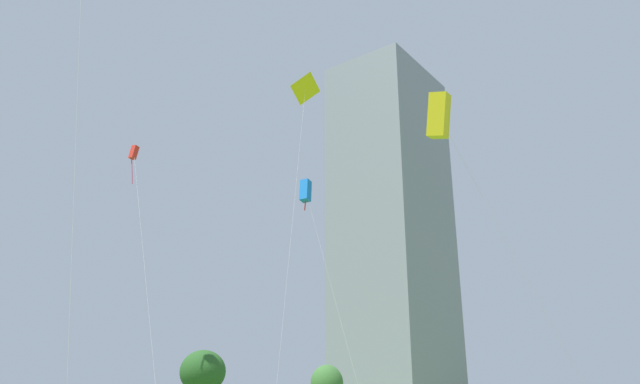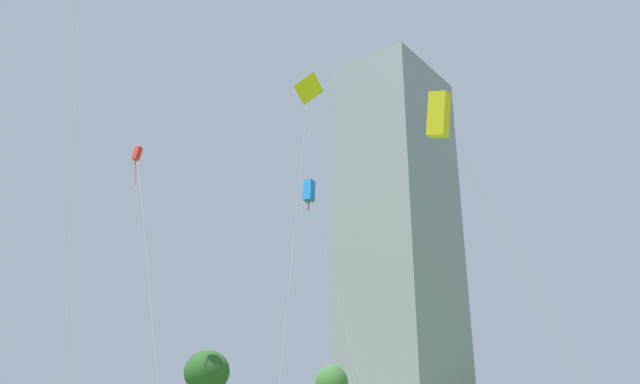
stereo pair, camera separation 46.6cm
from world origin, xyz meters
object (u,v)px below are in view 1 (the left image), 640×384
distant_highrise_0 (393,231)px  kite_flying_0 (439,116)px  park_tree_0 (327,384)px  kite_flying_1 (134,156)px  kite_flying_3 (305,90)px  park_tree_1 (203,372)px  kite_flying_4 (306,191)px

distant_highrise_0 → kite_flying_0: bearing=-59.0°
park_tree_0 → distant_highrise_0: size_ratio=0.08×
kite_flying_1 → kite_flying_3: size_ratio=0.68×
kite_flying_0 → park_tree_1: kite_flying_0 is taller
kite_flying_4 → park_tree_1: kite_flying_4 is taller
kite_flying_4 → park_tree_1: 17.82m
kite_flying_0 → kite_flying_1: size_ratio=0.84×
kite_flying_3 → distant_highrise_0: bearing=104.8°
kite_flying_0 → kite_flying_3: 27.36m
kite_flying_4 → park_tree_1: size_ratio=3.42×
park_tree_0 → distant_highrise_0: bearing=104.7°
kite_flying_0 → kite_flying_4: 23.89m
kite_flying_3 → distant_highrise_0: (-19.13, 72.30, 6.51)m
kite_flying_0 → park_tree_0: size_ratio=3.09×
kite_flying_3 → kite_flying_4: bearing=78.5°
kite_flying_3 → park_tree_1: 27.35m
kite_flying_0 → park_tree_1: size_ratio=2.87×
kite_flying_0 → distant_highrise_0: bearing=112.4°
kite_flying_1 → kite_flying_4: 15.41m
kite_flying_3 → distant_highrise_0: distant_highrise_0 is taller
kite_flying_0 → kite_flying_4: kite_flying_4 is taller
kite_flying_3 → distant_highrise_0: size_ratio=0.42×
kite_flying_0 → distant_highrise_0: 97.62m
kite_flying_4 → park_tree_1: (-6.20, -5.31, -15.84)m
kite_flying_1 → park_tree_1: size_ratio=3.42×
kite_flying_1 → park_tree_0: bearing=75.9°
kite_flying_4 → distant_highrise_0: bearing=104.9°
kite_flying_3 → kite_flying_4: (0.04, 0.19, -10.31)m
kite_flying_0 → park_tree_1: bearing=155.3°
park_tree_1 → distant_highrise_0: size_ratio=0.08×
kite_flying_0 → distant_highrise_0: size_ratio=0.24×
park_tree_0 → park_tree_1: bearing=-103.7°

